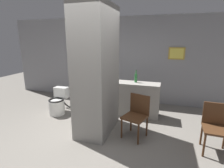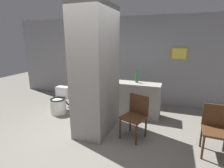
{
  "view_description": "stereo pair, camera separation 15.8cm",
  "coord_description": "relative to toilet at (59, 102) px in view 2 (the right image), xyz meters",
  "views": [
    {
      "loc": [
        1.25,
        -2.69,
        1.94
      ],
      "look_at": [
        0.1,
        0.97,
        0.95
      ],
      "focal_mm": 28.0,
      "sensor_mm": 36.0,
      "label": 1
    },
    {
      "loc": [
        1.4,
        -2.64,
        1.94
      ],
      "look_at": [
        0.1,
        0.97,
        0.95
      ],
      "focal_mm": 28.0,
      "sensor_mm": 36.0,
      "label": 2
    }
  ],
  "objects": [
    {
      "name": "bicycle",
      "position": [
        0.67,
        0.42,
        0.04
      ],
      "size": [
        1.64,
        0.42,
        0.67
      ],
      "color": "black",
      "rests_on": "ground_plane"
    },
    {
      "name": "wall_back",
      "position": [
        1.44,
        1.58,
        1.02
      ],
      "size": [
        8.0,
        0.09,
        2.6
      ],
      "color": "gray",
      "rests_on": "ground_plane"
    },
    {
      "name": "ground_plane",
      "position": [
        1.44,
        -1.05,
        -0.28
      ],
      "size": [
        14.0,
        14.0,
        0.0
      ],
      "primitive_type": "plane",
      "color": "slate"
    },
    {
      "name": "chair_by_doorway",
      "position": [
        3.6,
        -0.57,
        0.2
      ],
      "size": [
        0.45,
        0.45,
        0.86
      ],
      "rotation": [
        0.0,
        0.0,
        -0.05
      ],
      "color": "#4C2D19",
      "rests_on": "ground_plane"
    },
    {
      "name": "counter_shelf",
      "position": [
        1.97,
        0.54,
        0.15
      ],
      "size": [
        1.24,
        0.44,
        0.87
      ],
      "color": "gray",
      "rests_on": "ground_plane"
    },
    {
      "name": "pillar_center",
      "position": [
        1.34,
        -0.48,
        1.02
      ],
      "size": [
        0.67,
        1.14,
        2.6
      ],
      "color": "gray",
      "rests_on": "ground_plane"
    },
    {
      "name": "bottle_tall",
      "position": [
        1.97,
        0.59,
        0.7
      ],
      "size": [
        0.07,
        0.07,
        0.33
      ],
      "color": "#267233",
      "rests_on": "counter_shelf"
    },
    {
      "name": "chair_near_pillar",
      "position": [
        2.19,
        -0.49,
        0.2
      ],
      "size": [
        0.54,
        0.54,
        0.86
      ],
      "rotation": [
        0.0,
        0.0,
        -0.32
      ],
      "color": "#4C2D19",
      "rests_on": "ground_plane"
    },
    {
      "name": "toilet",
      "position": [
        0.0,
        0.0,
        0.0
      ],
      "size": [
        0.41,
        0.57,
        0.67
      ],
      "color": "silver",
      "rests_on": "ground_plane"
    }
  ]
}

